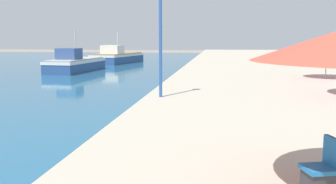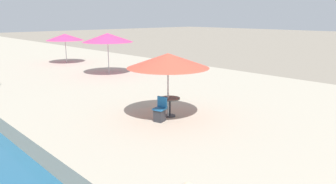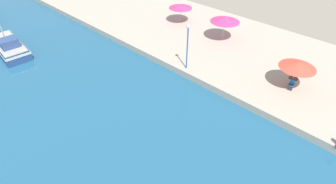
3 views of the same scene
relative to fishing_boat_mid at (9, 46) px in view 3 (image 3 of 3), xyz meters
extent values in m
cube|color=#B2A893|center=(17.69, -0.24, -0.41)|extent=(16.00, 90.00, 0.70)
cube|color=navy|center=(0.01, 0.12, -0.20)|extent=(3.13, 7.38, 1.04)
cube|color=silver|center=(0.01, 0.12, 0.19)|extent=(3.19, 7.46, 0.25)
cube|color=#ADA89E|center=(0.01, 0.12, 0.37)|extent=(2.88, 6.79, 0.10)
cube|color=#334C7F|center=(-0.09, -1.14, 0.89)|extent=(1.90, 1.73, 0.94)
cylinder|color=#B7B2A8|center=(0.01, 0.12, 1.67)|extent=(0.12, 0.12, 2.50)
cylinder|color=#B7B7B7|center=(14.53, -26.18, 0.98)|extent=(0.06, 0.06, 2.09)
cone|color=#E04C38|center=(14.53, -26.18, 2.15)|extent=(3.11, 3.11, 0.54)
cylinder|color=#B7B7B7|center=(18.17, -16.38, 1.08)|extent=(0.06, 0.06, 2.30)
cone|color=#E5387A|center=(18.17, -16.38, 2.38)|extent=(3.34, 3.34, 0.59)
cylinder|color=#B7B7B7|center=(18.53, -9.41, 0.95)|extent=(0.06, 0.06, 2.02)
cone|color=#E5387A|center=(18.53, -9.41, 2.07)|extent=(3.03, 3.03, 0.53)
cylinder|color=#333338|center=(14.65, -26.15, -0.04)|extent=(0.44, 0.44, 0.04)
cylinder|color=#333338|center=(14.65, -26.15, 0.29)|extent=(0.08, 0.08, 0.70)
cylinder|color=#4C4742|center=(14.65, -26.15, 0.66)|extent=(0.80, 0.80, 0.04)
cube|color=#2D2D33|center=(13.93, -26.36, 0.16)|extent=(0.42, 0.42, 0.45)
cube|color=#1E66A3|center=(13.93, -26.36, 0.42)|extent=(0.49, 0.49, 0.06)
cube|color=#1E66A3|center=(14.12, -26.30, 0.65)|extent=(0.17, 0.40, 0.40)
cylinder|color=#28519E|center=(10.33, -17.37, 2.04)|extent=(0.12, 0.12, 4.20)
sphere|color=white|center=(10.33, -17.37, 4.32)|extent=(0.36, 0.36, 0.36)
camera|label=1|loc=(12.56, -31.49, 2.18)|focal=40.00mm
camera|label=2|loc=(6.24, -35.11, 3.78)|focal=35.00mm
camera|label=3|loc=(-6.93, -31.10, 14.05)|focal=28.00mm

